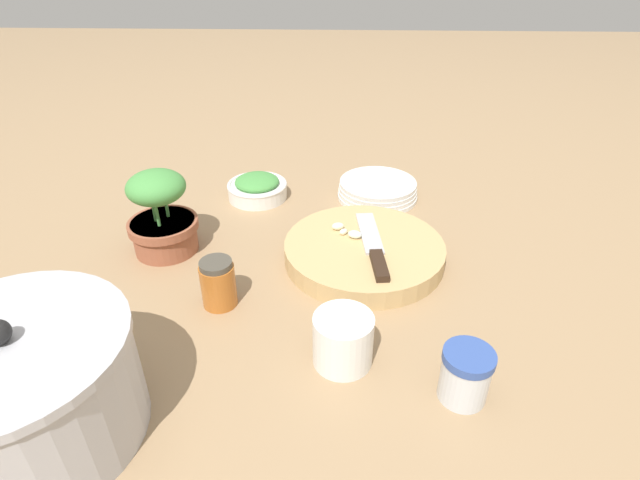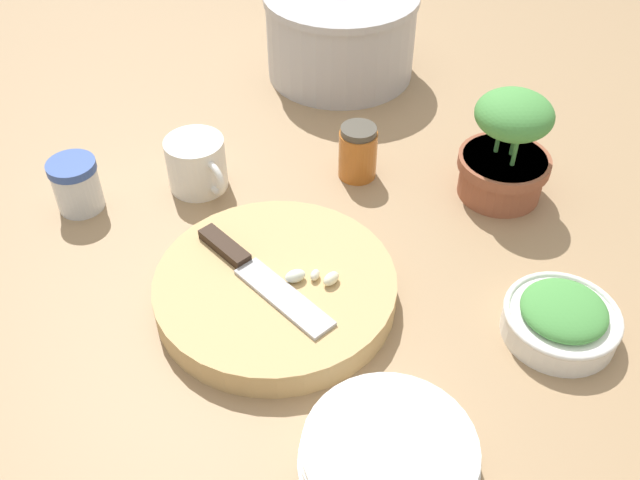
{
  "view_description": "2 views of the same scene",
  "coord_description": "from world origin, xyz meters",
  "px_view_note": "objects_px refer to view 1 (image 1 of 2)",
  "views": [
    {
      "loc": [
        -0.72,
        -0.02,
        0.52
      ],
      "look_at": [
        0.04,
        0.0,
        0.05
      ],
      "focal_mm": 28.0,
      "sensor_mm": 36.0,
      "label": 1
    },
    {
      "loc": [
        0.56,
        -0.39,
        0.65
      ],
      "look_at": [
        0.05,
        -0.01,
        0.06
      ],
      "focal_mm": 40.0,
      "sensor_mm": 36.0,
      "label": 2
    }
  ],
  "objects_px": {
    "chef_knife": "(374,248)",
    "potted_herb": "(162,217)",
    "garlic_cloves": "(347,231)",
    "honey_jar": "(218,283)",
    "plate_stack": "(378,190)",
    "spice_jar": "(465,375)",
    "stock_pot": "(23,389)",
    "herb_bowl": "(257,187)",
    "cutting_board": "(364,252)",
    "coffee_mug": "(343,339)"
  },
  "relations": [
    {
      "from": "cutting_board",
      "to": "chef_knife",
      "type": "xyz_separation_m",
      "value": [
        -0.02,
        -0.02,
        0.02
      ]
    },
    {
      "from": "potted_herb",
      "to": "cutting_board",
      "type": "bearing_deg",
      "value": -93.28
    },
    {
      "from": "cutting_board",
      "to": "herb_bowl",
      "type": "xyz_separation_m",
      "value": [
        0.24,
        0.23,
        0.01
      ]
    },
    {
      "from": "herb_bowl",
      "to": "spice_jar",
      "type": "height_order",
      "value": "spice_jar"
    },
    {
      "from": "garlic_cloves",
      "to": "chef_knife",
      "type": "bearing_deg",
      "value": -136.88
    },
    {
      "from": "stock_pot",
      "to": "cutting_board",
      "type": "bearing_deg",
      "value": -46.38
    },
    {
      "from": "chef_knife",
      "to": "honey_jar",
      "type": "bearing_deg",
      "value": -161.68
    },
    {
      "from": "herb_bowl",
      "to": "stock_pot",
      "type": "xyz_separation_m",
      "value": [
        -0.63,
        0.18,
        0.05
      ]
    },
    {
      "from": "chef_knife",
      "to": "plate_stack",
      "type": "height_order",
      "value": "chef_knife"
    },
    {
      "from": "herb_bowl",
      "to": "plate_stack",
      "type": "relative_size",
      "value": 0.75
    },
    {
      "from": "herb_bowl",
      "to": "honey_jar",
      "type": "distance_m",
      "value": 0.38
    },
    {
      "from": "coffee_mug",
      "to": "honey_jar",
      "type": "distance_m",
      "value": 0.23
    },
    {
      "from": "garlic_cloves",
      "to": "stock_pot",
      "type": "relative_size",
      "value": 0.22
    },
    {
      "from": "plate_stack",
      "to": "potted_herb",
      "type": "relative_size",
      "value": 1.12
    },
    {
      "from": "cutting_board",
      "to": "honey_jar",
      "type": "xyz_separation_m",
      "value": [
        -0.14,
        0.24,
        0.02
      ]
    },
    {
      "from": "chef_knife",
      "to": "honey_jar",
      "type": "relative_size",
      "value": 2.73
    },
    {
      "from": "spice_jar",
      "to": "chef_knife",
      "type": "bearing_deg",
      "value": 19.16
    },
    {
      "from": "coffee_mug",
      "to": "cutting_board",
      "type": "bearing_deg",
      "value": -8.89
    },
    {
      "from": "plate_stack",
      "to": "herb_bowl",
      "type": "bearing_deg",
      "value": 92.22
    },
    {
      "from": "chef_knife",
      "to": "spice_jar",
      "type": "xyz_separation_m",
      "value": [
        -0.29,
        -0.1,
        -0.0
      ]
    },
    {
      "from": "herb_bowl",
      "to": "spice_jar",
      "type": "distance_m",
      "value": 0.66
    },
    {
      "from": "chef_knife",
      "to": "spice_jar",
      "type": "relative_size",
      "value": 2.98
    },
    {
      "from": "chef_knife",
      "to": "potted_herb",
      "type": "distance_m",
      "value": 0.39
    },
    {
      "from": "chef_knife",
      "to": "herb_bowl",
      "type": "height_order",
      "value": "herb_bowl"
    },
    {
      "from": "chef_knife",
      "to": "honey_jar",
      "type": "xyz_separation_m",
      "value": [
        -0.11,
        0.26,
        -0.0
      ]
    },
    {
      "from": "coffee_mug",
      "to": "potted_herb",
      "type": "relative_size",
      "value": 0.71
    },
    {
      "from": "herb_bowl",
      "to": "potted_herb",
      "type": "height_order",
      "value": "potted_herb"
    },
    {
      "from": "coffee_mug",
      "to": "plate_stack",
      "type": "bearing_deg",
      "value": -8.93
    },
    {
      "from": "plate_stack",
      "to": "honey_jar",
      "type": "distance_m",
      "value": 0.48
    },
    {
      "from": "honey_jar",
      "to": "herb_bowl",
      "type": "bearing_deg",
      "value": -1.08
    },
    {
      "from": "cutting_board",
      "to": "plate_stack",
      "type": "distance_m",
      "value": 0.26
    },
    {
      "from": "cutting_board",
      "to": "spice_jar",
      "type": "relative_size",
      "value": 3.87
    },
    {
      "from": "spice_jar",
      "to": "cutting_board",
      "type": "bearing_deg",
      "value": 20.52
    },
    {
      "from": "garlic_cloves",
      "to": "coffee_mug",
      "type": "distance_m",
      "value": 0.28
    },
    {
      "from": "chef_knife",
      "to": "herb_bowl",
      "type": "xyz_separation_m",
      "value": [
        0.26,
        0.25,
        -0.02
      ]
    },
    {
      "from": "chef_knife",
      "to": "spice_jar",
      "type": "height_order",
      "value": "spice_jar"
    },
    {
      "from": "coffee_mug",
      "to": "stock_pot",
      "type": "relative_size",
      "value": 0.43
    },
    {
      "from": "garlic_cloves",
      "to": "stock_pot",
      "type": "xyz_separation_m",
      "value": [
        -0.42,
        0.38,
        0.03
      ]
    },
    {
      "from": "coffee_mug",
      "to": "potted_herb",
      "type": "bearing_deg",
      "value": 50.64
    },
    {
      "from": "spice_jar",
      "to": "coffee_mug",
      "type": "distance_m",
      "value": 0.17
    },
    {
      "from": "spice_jar",
      "to": "honey_jar",
      "type": "height_order",
      "value": "honey_jar"
    },
    {
      "from": "potted_herb",
      "to": "honey_jar",
      "type": "bearing_deg",
      "value": -139.26
    },
    {
      "from": "garlic_cloves",
      "to": "plate_stack",
      "type": "distance_m",
      "value": 0.24
    },
    {
      "from": "coffee_mug",
      "to": "potted_herb",
      "type": "height_order",
      "value": "potted_herb"
    },
    {
      "from": "coffee_mug",
      "to": "plate_stack",
      "type": "distance_m",
      "value": 0.51
    },
    {
      "from": "spice_jar",
      "to": "stock_pot",
      "type": "height_order",
      "value": "stock_pot"
    },
    {
      "from": "garlic_cloves",
      "to": "honey_jar",
      "type": "relative_size",
      "value": 0.71
    },
    {
      "from": "cutting_board",
      "to": "garlic_cloves",
      "type": "relative_size",
      "value": 5.03
    },
    {
      "from": "garlic_cloves",
      "to": "honey_jar",
      "type": "height_order",
      "value": "honey_jar"
    },
    {
      "from": "plate_stack",
      "to": "coffee_mug",
      "type": "bearing_deg",
      "value": 171.07
    }
  ]
}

